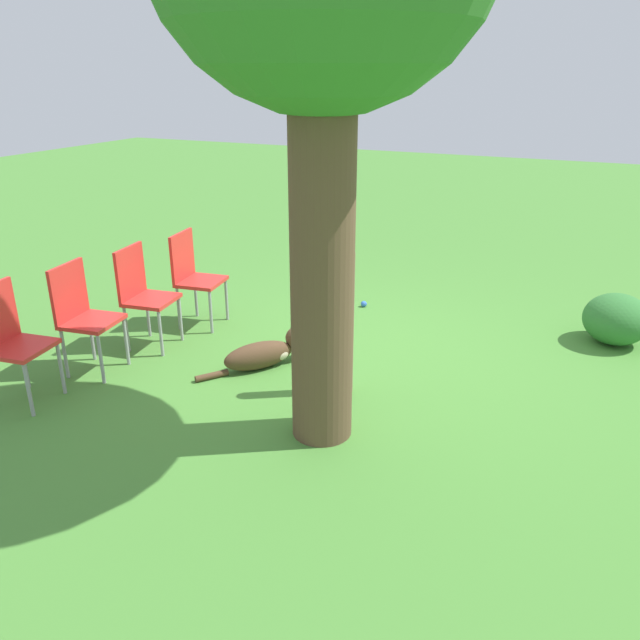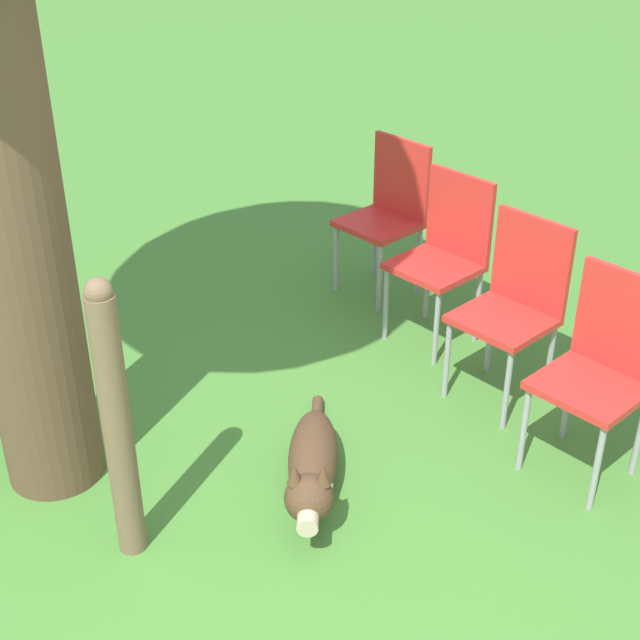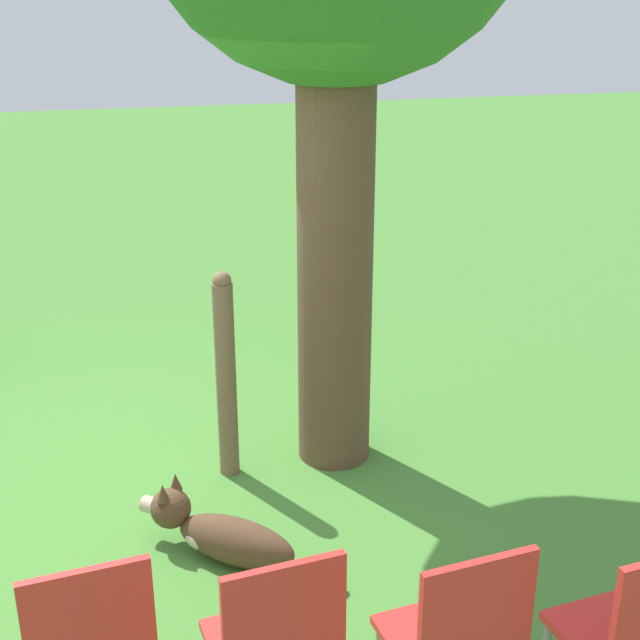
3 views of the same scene
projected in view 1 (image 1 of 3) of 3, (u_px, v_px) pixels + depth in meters
The scene contains 9 objects.
ground_plane at pixel (360, 361), 5.74m from camera, with size 30.00×30.00×0.00m, color #478433.
dog at pixel (268, 352), 5.60m from camera, with size 0.76×0.96×0.39m.
fence_post at pixel (347, 320), 4.98m from camera, with size 0.12×0.12×1.26m.
red_chair_0 at pixel (193, 272), 6.38m from camera, with size 0.48×0.49×0.97m.
red_chair_1 at pixel (142, 290), 5.87m from camera, with size 0.48×0.49×0.97m.
red_chair_2 at pixel (82, 311), 5.37m from camera, with size 0.48×0.49×0.97m.
red_chair_3 at pixel (9, 336), 4.86m from camera, with size 0.48×0.49×0.97m.
tennis_ball at pixel (364, 304), 7.03m from camera, with size 0.07×0.07×0.07m.
low_shrub at pixel (616, 319), 6.03m from camera, with size 0.62×0.62×0.50m.
Camera 1 is at (-1.81, 4.87, 2.51)m, focal length 35.00 mm.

